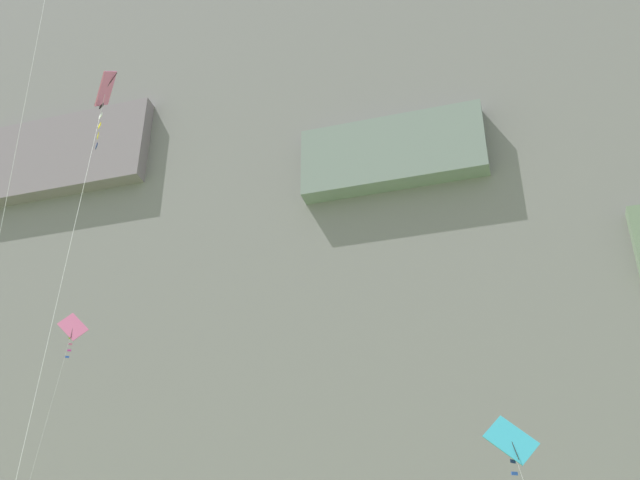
% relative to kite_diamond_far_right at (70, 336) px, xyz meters
% --- Properties ---
extents(cliff_face, '(180.00, 33.40, 79.98)m').
position_rel_kite_diamond_far_right_xyz_m(cliff_face, '(20.62, 24.85, 16.60)').
color(cliff_face, slate).
rests_on(cliff_face, ground).
extents(kite_diamond_far_right, '(2.02, 3.23, 25.16)m').
position_rel_kite_diamond_far_right_xyz_m(kite_diamond_far_right, '(0.00, 0.00, 0.00)').
color(kite_diamond_far_right, pink).
rests_on(kite_diamond_far_right, ground).
extents(kite_diamond_high_left, '(3.53, 3.39, 13.20)m').
position_rel_kite_diamond_far_right_xyz_m(kite_diamond_high_left, '(27.76, -8.35, -11.55)').
color(kite_diamond_high_left, '#38B2D1').
rests_on(kite_diamond_high_left, ground).
extents(kite_diamond_mid_left, '(2.46, 4.60, 20.83)m').
position_rel_kite_diamond_far_right_xyz_m(kite_diamond_mid_left, '(17.18, -24.63, -4.20)').
color(kite_diamond_mid_left, pink).
rests_on(kite_diamond_mid_left, ground).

